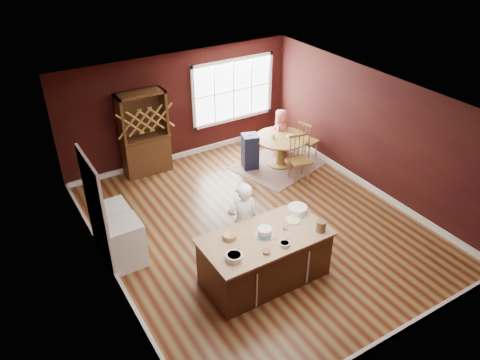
{
  "coord_description": "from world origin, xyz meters",
  "views": [
    {
      "loc": [
        -4.3,
        -6.39,
        5.77
      ],
      "look_at": [
        -0.26,
        0.23,
        1.05
      ],
      "focal_mm": 35.0,
      "sensor_mm": 36.0,
      "label": 1
    }
  ],
  "objects_px": {
    "layer_cake": "(265,232)",
    "dining_table": "(281,145)",
    "chair_east": "(308,139)",
    "seated_woman": "(281,133)",
    "hutch": "(144,134)",
    "toddler": "(248,137)",
    "baker": "(243,221)",
    "high_chair": "(250,151)",
    "kitchen_island": "(265,258)",
    "washer": "(125,243)",
    "chair_north": "(276,133)",
    "chair_south": "(300,159)",
    "dryer": "(114,225)"
  },
  "relations": [
    {
      "from": "dining_table",
      "to": "chair_north",
      "type": "distance_m",
      "value": 0.83
    },
    {
      "from": "toddler",
      "to": "dining_table",
      "type": "bearing_deg",
      "value": -25.02
    },
    {
      "from": "kitchen_island",
      "to": "high_chair",
      "type": "relative_size",
      "value": 2.37
    },
    {
      "from": "chair_north",
      "to": "chair_south",
      "type": "bearing_deg",
      "value": 62.44
    },
    {
      "from": "dining_table",
      "to": "dryer",
      "type": "bearing_deg",
      "value": -168.67
    },
    {
      "from": "layer_cake",
      "to": "chair_east",
      "type": "height_order",
      "value": "layer_cake"
    },
    {
      "from": "dining_table",
      "to": "chair_east",
      "type": "relative_size",
      "value": 1.24
    },
    {
      "from": "toddler",
      "to": "chair_north",
      "type": "bearing_deg",
      "value": 19.01
    },
    {
      "from": "chair_south",
      "to": "kitchen_island",
      "type": "bearing_deg",
      "value": -125.79
    },
    {
      "from": "high_chair",
      "to": "washer",
      "type": "distance_m",
      "value": 4.22
    },
    {
      "from": "dining_table",
      "to": "seated_woman",
      "type": "xyz_separation_m",
      "value": [
        0.31,
        0.44,
        0.09
      ]
    },
    {
      "from": "kitchen_island",
      "to": "layer_cake",
      "type": "height_order",
      "value": "layer_cake"
    },
    {
      "from": "chair_south",
      "to": "chair_east",
      "type": "bearing_deg",
      "value": 53.32
    },
    {
      "from": "dining_table",
      "to": "chair_east",
      "type": "bearing_deg",
      "value": -4.67
    },
    {
      "from": "chair_north",
      "to": "high_chair",
      "type": "bearing_deg",
      "value": 10.64
    },
    {
      "from": "baker",
      "to": "washer",
      "type": "bearing_deg",
      "value": -15.5
    },
    {
      "from": "layer_cake",
      "to": "dining_table",
      "type": "bearing_deg",
      "value": 50.28
    },
    {
      "from": "kitchen_island",
      "to": "washer",
      "type": "height_order",
      "value": "kitchen_island"
    },
    {
      "from": "layer_cake",
      "to": "washer",
      "type": "distance_m",
      "value": 2.55
    },
    {
      "from": "seated_woman",
      "to": "hutch",
      "type": "relative_size",
      "value": 0.61
    },
    {
      "from": "chair_north",
      "to": "washer",
      "type": "bearing_deg",
      "value": 12.64
    },
    {
      "from": "hutch",
      "to": "layer_cake",
      "type": "bearing_deg",
      "value": -85.76
    },
    {
      "from": "kitchen_island",
      "to": "washer",
      "type": "relative_size",
      "value": 2.43
    },
    {
      "from": "toddler",
      "to": "dryer",
      "type": "distance_m",
      "value": 4.0
    },
    {
      "from": "dining_table",
      "to": "chair_north",
      "type": "height_order",
      "value": "chair_north"
    },
    {
      "from": "baker",
      "to": "high_chair",
      "type": "relative_size",
      "value": 1.73
    },
    {
      "from": "baker",
      "to": "layer_cake",
      "type": "bearing_deg",
      "value": 101.53
    },
    {
      "from": "baker",
      "to": "seated_woman",
      "type": "height_order",
      "value": "baker"
    },
    {
      "from": "baker",
      "to": "chair_north",
      "type": "relative_size",
      "value": 1.66
    },
    {
      "from": "dining_table",
      "to": "layer_cake",
      "type": "relative_size",
      "value": 3.81
    },
    {
      "from": "hutch",
      "to": "dryer",
      "type": "distance_m",
      "value": 2.85
    },
    {
      "from": "layer_cake",
      "to": "chair_east",
      "type": "bearing_deg",
      "value": 42.14
    },
    {
      "from": "dining_table",
      "to": "toddler",
      "type": "distance_m",
      "value": 0.87
    },
    {
      "from": "chair_south",
      "to": "hutch",
      "type": "relative_size",
      "value": 0.54
    },
    {
      "from": "chair_east",
      "to": "chair_south",
      "type": "height_order",
      "value": "chair_south"
    },
    {
      "from": "chair_east",
      "to": "dryer",
      "type": "bearing_deg",
      "value": 82.44
    },
    {
      "from": "chair_east",
      "to": "chair_north",
      "type": "relative_size",
      "value": 1.09
    },
    {
      "from": "high_chair",
      "to": "seated_woman",
      "type": "bearing_deg",
      "value": 25.18
    },
    {
      "from": "baker",
      "to": "hutch",
      "type": "xyz_separation_m",
      "value": [
        -0.32,
        3.87,
        0.23
      ]
    },
    {
      "from": "baker",
      "to": "chair_east",
      "type": "relative_size",
      "value": 1.52
    },
    {
      "from": "layer_cake",
      "to": "hutch",
      "type": "height_order",
      "value": "hutch"
    },
    {
      "from": "seated_woman",
      "to": "toddler",
      "type": "distance_m",
      "value": 1.08
    },
    {
      "from": "kitchen_island",
      "to": "toddler",
      "type": "bearing_deg",
      "value": 62.1
    },
    {
      "from": "layer_cake",
      "to": "hutch",
      "type": "distance_m",
      "value": 4.55
    },
    {
      "from": "kitchen_island",
      "to": "baker",
      "type": "xyz_separation_m",
      "value": [
        -0.01,
        0.7,
        0.35
      ]
    },
    {
      "from": "chair_east",
      "to": "washer",
      "type": "height_order",
      "value": "chair_east"
    },
    {
      "from": "chair_east",
      "to": "hutch",
      "type": "height_order",
      "value": "hutch"
    },
    {
      "from": "seated_woman",
      "to": "high_chair",
      "type": "relative_size",
      "value": 1.35
    },
    {
      "from": "baker",
      "to": "hutch",
      "type": "bearing_deg",
      "value": -74.74
    },
    {
      "from": "chair_south",
      "to": "seated_woman",
      "type": "distance_m",
      "value": 1.3
    }
  ]
}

